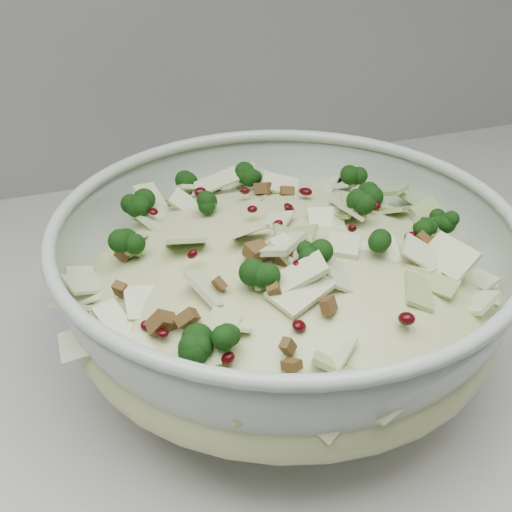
# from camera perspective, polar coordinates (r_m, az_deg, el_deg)

# --- Properties ---
(mixing_bowl) EXTENTS (0.41, 0.41, 0.13)m
(mixing_bowl) POSITION_cam_1_polar(r_m,az_deg,el_deg) (0.53, 2.26, -3.13)
(mixing_bowl) COLOR #A5B6A5
(mixing_bowl) RESTS_ON counter
(salad) EXTENTS (0.34, 0.34, 0.13)m
(salad) POSITION_cam_1_polar(r_m,az_deg,el_deg) (0.51, 2.31, -1.16)
(salad) COLOR #C2C586
(salad) RESTS_ON mixing_bowl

